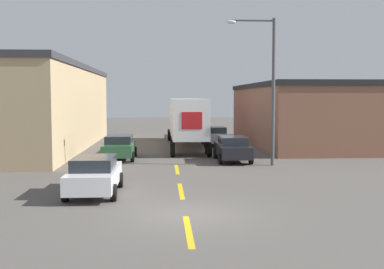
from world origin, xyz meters
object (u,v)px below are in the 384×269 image
Objects in this scene: semi_truck at (186,118)px; parked_car_right_far at (215,135)px; parked_car_left_far at (119,147)px; street_lamp at (268,81)px; parked_car_right_mid at (232,148)px; parked_car_left_near at (95,174)px.

parked_car_right_far is at bearing 20.81° from semi_truck.
parked_car_left_far is 10.39m from street_lamp.
street_lamp reaches higher than parked_car_right_far.
parked_car_right_far is 0.54× the size of street_lamp.
parked_car_right_far is (2.51, 0.97, -1.54)m from semi_truck.
street_lamp is at bearing -81.75° from parked_car_right_far.
semi_truck reaches higher than parked_car_right_mid.
semi_truck is 19.72m from parked_car_left_near.
street_lamp is at bearing -48.67° from parked_car_right_mid.
parked_car_left_near is at bearing -138.37° from street_lamp.
semi_truck is 3.35× the size of parked_car_right_mid.
semi_truck is at bearing -158.86° from parked_car_right_far.
parked_car_left_near is 1.00× the size of parked_car_left_far.
parked_car_left_near is at bearing -104.04° from semi_truck.
parked_car_left_far is (0.00, 11.25, 0.00)m from parked_car_left_near.
semi_truck reaches higher than parked_car_left_near.
street_lamp is at bearing -69.38° from semi_truck.
semi_truck is 3.35× the size of parked_car_left_near.
parked_car_right_mid is at bearing 54.18° from parked_car_left_near.
parked_car_right_far is at bearing 50.90° from parked_car_left_far.
semi_truck is 3.35× the size of parked_car_right_far.
semi_truck is 3.10m from parked_car_right_far.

